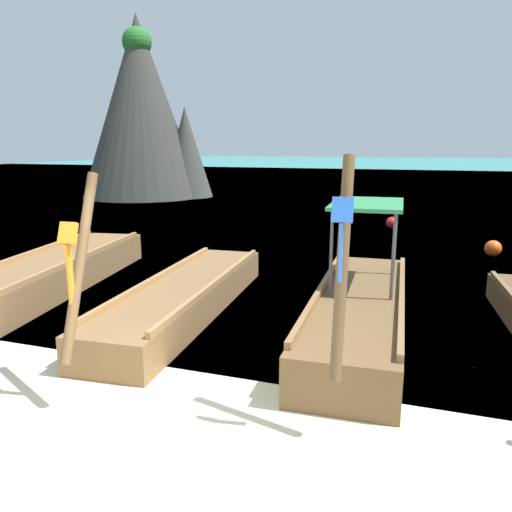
# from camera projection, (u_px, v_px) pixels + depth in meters

# --- Properties ---
(ground) EXTENTS (120.00, 120.00, 0.00)m
(ground) POSITION_uv_depth(u_px,v_px,m) (119.00, 463.00, 4.76)
(ground) COLOR beige
(sea_water) EXTENTS (120.00, 120.00, 0.00)m
(sea_water) POSITION_uv_depth(u_px,v_px,m) (408.00, 169.00, 62.03)
(sea_water) COLOR teal
(sea_water) RESTS_ON ground
(longtail_boat_turquoise_ribbon) EXTENTS (2.34, 6.58, 2.97)m
(longtail_boat_turquoise_ribbon) POSITION_uv_depth(u_px,v_px,m) (53.00, 274.00, 10.40)
(longtail_boat_turquoise_ribbon) COLOR brown
(longtail_boat_turquoise_ribbon) RESTS_ON ground
(longtail_boat_orange_ribbon) EXTENTS (1.63, 6.41, 2.63)m
(longtail_boat_orange_ribbon) POSITION_uv_depth(u_px,v_px,m) (185.00, 297.00, 8.94)
(longtail_boat_orange_ribbon) COLOR brown
(longtail_boat_orange_ribbon) RESTS_ON ground
(longtail_boat_blue_ribbon) EXTENTS (1.58, 5.86, 2.85)m
(longtail_boat_blue_ribbon) POSITION_uv_depth(u_px,v_px,m) (360.00, 310.00, 7.97)
(longtail_boat_blue_ribbon) COLOR brown
(longtail_boat_blue_ribbon) RESTS_ON ground
(karst_rock) EXTENTS (7.29, 6.79, 9.89)m
(karst_rock) POSITION_uv_depth(u_px,v_px,m) (144.00, 111.00, 28.15)
(karst_rock) COLOR #383833
(karst_rock) RESTS_ON ground
(mooring_buoy_near) EXTENTS (0.42, 0.42, 0.42)m
(mooring_buoy_near) POSITION_uv_depth(u_px,v_px,m) (392.00, 223.00, 17.94)
(mooring_buoy_near) COLOR red
(mooring_buoy_near) RESTS_ON sea_water
(mooring_buoy_far) EXTENTS (0.44, 0.44, 0.44)m
(mooring_buoy_far) POSITION_uv_depth(u_px,v_px,m) (493.00, 248.00, 13.47)
(mooring_buoy_far) COLOR #EA5119
(mooring_buoy_far) RESTS_ON sea_water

